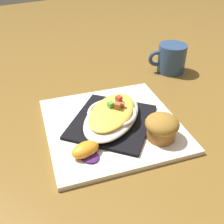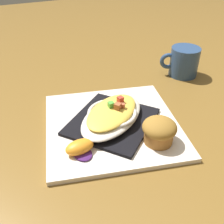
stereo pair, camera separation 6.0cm
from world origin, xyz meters
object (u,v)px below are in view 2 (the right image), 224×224
Objects in this scene: square_plate at (112,125)px; muffin at (159,130)px; gratin_dish at (112,114)px; orange_garnish at (80,148)px; coffee_mug at (183,63)px.

square_plate is 4.18× the size of muffin.
gratin_dish is at bearing 122.83° from muffin.
orange_garnish is at bearing -146.48° from gratin_dish.
coffee_mug is at bearing 26.90° from gratin_dish.
square_plate is 0.12m from muffin.
muffin reaches higher than square_plate.
square_plate is 0.34m from coffee_mug.
square_plate is 0.12m from orange_garnish.
muffin reaches higher than gratin_dish.
orange_garnish is (-0.16, 0.03, -0.02)m from muffin.
gratin_dish reaches higher than orange_garnish.
gratin_dish is at bearing 33.52° from orange_garnish.
gratin_dish is 3.09× the size of muffin.
muffin is 0.16m from orange_garnish.
muffin is at bearing -57.11° from square_plate.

